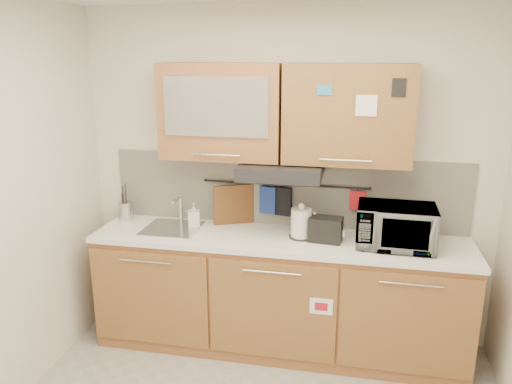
% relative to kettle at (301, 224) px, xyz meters
% --- Properties ---
extents(wall_back, '(3.20, 0.00, 3.20)m').
position_rel_kettle_xyz_m(wall_back, '(-0.16, 0.29, 0.27)').
color(wall_back, silver).
rests_on(wall_back, ground).
extents(base_cabinet, '(2.80, 0.64, 0.88)m').
position_rel_kettle_xyz_m(base_cabinet, '(-0.16, -0.02, -0.62)').
color(base_cabinet, '#A16739').
rests_on(base_cabinet, floor).
extents(countertop, '(2.82, 0.62, 0.04)m').
position_rel_kettle_xyz_m(countertop, '(-0.16, -0.02, -0.13)').
color(countertop, white).
rests_on(countertop, base_cabinet).
extents(backsplash, '(2.80, 0.02, 0.56)m').
position_rel_kettle_xyz_m(backsplash, '(-0.16, 0.27, 0.17)').
color(backsplash, silver).
rests_on(backsplash, countertop).
extents(upper_cabinets, '(1.82, 0.37, 0.70)m').
position_rel_kettle_xyz_m(upper_cabinets, '(-0.17, 0.11, 0.80)').
color(upper_cabinets, '#A16739').
rests_on(upper_cabinets, wall_back).
extents(range_hood, '(0.60, 0.46, 0.10)m').
position_rel_kettle_xyz_m(range_hood, '(-0.16, 0.04, 0.39)').
color(range_hood, black).
rests_on(range_hood, upper_cabinets).
extents(sink, '(0.42, 0.40, 0.26)m').
position_rel_kettle_xyz_m(sink, '(-1.01, -0.01, -0.10)').
color(sink, silver).
rests_on(sink, countertop).
extents(utensil_rail, '(1.30, 0.02, 0.02)m').
position_rel_kettle_xyz_m(utensil_rail, '(-0.16, 0.24, 0.23)').
color(utensil_rail, black).
rests_on(utensil_rail, backsplash).
extents(utensil_crock, '(0.14, 0.14, 0.31)m').
position_rel_kettle_xyz_m(utensil_crock, '(-1.46, 0.13, -0.03)').
color(utensil_crock, '#B4B5B9').
rests_on(utensil_crock, countertop).
extents(kettle, '(0.20, 0.20, 0.27)m').
position_rel_kettle_xyz_m(kettle, '(0.00, 0.00, 0.00)').
color(kettle, silver).
rests_on(kettle, countertop).
extents(toaster, '(0.25, 0.17, 0.18)m').
position_rel_kettle_xyz_m(toaster, '(0.18, -0.04, -0.01)').
color(toaster, black).
rests_on(toaster, countertop).
extents(microwave, '(0.55, 0.38, 0.30)m').
position_rel_kettle_xyz_m(microwave, '(0.67, -0.04, 0.04)').
color(microwave, '#999999').
rests_on(microwave, countertop).
extents(soap_bottle, '(0.11, 0.11, 0.19)m').
position_rel_kettle_xyz_m(soap_bottle, '(-0.86, 0.07, -0.01)').
color(soap_bottle, '#999999').
rests_on(soap_bottle, countertop).
extents(cutting_board, '(0.36, 0.18, 0.47)m').
position_rel_kettle_xyz_m(cutting_board, '(-0.54, 0.22, -0.02)').
color(cutting_board, brown).
rests_on(cutting_board, utensil_rail).
extents(oven_mitt, '(0.14, 0.06, 0.22)m').
position_rel_kettle_xyz_m(oven_mitt, '(-0.29, 0.22, 0.10)').
color(oven_mitt, navy).
rests_on(oven_mitt, utensil_rail).
extents(dark_pouch, '(0.15, 0.06, 0.23)m').
position_rel_kettle_xyz_m(dark_pouch, '(-0.18, 0.22, 0.10)').
color(dark_pouch, black).
rests_on(dark_pouch, utensil_rail).
extents(pot_holder, '(0.12, 0.04, 0.14)m').
position_rel_kettle_xyz_m(pot_holder, '(0.40, 0.22, 0.14)').
color(pot_holder, red).
rests_on(pot_holder, utensil_rail).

